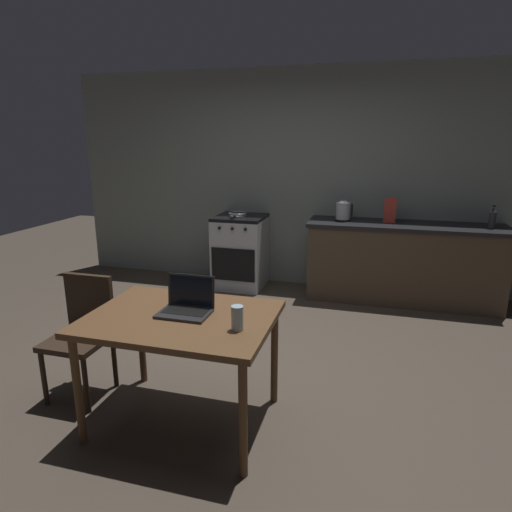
# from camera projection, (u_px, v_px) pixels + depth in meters

# --- Properties ---
(ground_plane) EXTENTS (12.00, 12.00, 0.00)m
(ground_plane) POSITION_uv_depth(u_px,v_px,m) (238.00, 366.00, 3.61)
(ground_plane) COLOR #473D33
(back_wall) EXTENTS (6.40, 0.10, 2.65)m
(back_wall) POSITION_uv_depth(u_px,v_px,m) (318.00, 181.00, 5.35)
(back_wall) COLOR gray
(back_wall) RESTS_ON ground_plane
(kitchen_counter) EXTENTS (2.16, 0.64, 0.91)m
(kitchen_counter) POSITION_uv_depth(u_px,v_px,m) (403.00, 262.00, 4.99)
(kitchen_counter) COLOR #4C3D2D
(kitchen_counter) RESTS_ON ground_plane
(stove_oven) EXTENTS (0.60, 0.62, 0.91)m
(stove_oven) POSITION_uv_depth(u_px,v_px,m) (240.00, 251.00, 5.48)
(stove_oven) COLOR #B7BABF
(stove_oven) RESTS_ON ground_plane
(dining_table) EXTENTS (1.16, 0.86, 0.75)m
(dining_table) POSITION_uv_depth(u_px,v_px,m) (181.00, 327.00, 2.75)
(dining_table) COLOR brown
(dining_table) RESTS_ON ground_plane
(chair) EXTENTS (0.40, 0.40, 0.87)m
(chair) POSITION_uv_depth(u_px,v_px,m) (83.00, 328.00, 3.15)
(chair) COLOR #2D2116
(chair) RESTS_ON ground_plane
(laptop) EXTENTS (0.32, 0.24, 0.23)m
(laptop) POSITION_uv_depth(u_px,v_px,m) (186.00, 306.00, 2.76)
(laptop) COLOR #232326
(laptop) RESTS_ON dining_table
(electric_kettle) EXTENTS (0.19, 0.17, 0.23)m
(electric_kettle) POSITION_uv_depth(u_px,v_px,m) (343.00, 211.00, 5.02)
(electric_kettle) COLOR black
(electric_kettle) RESTS_ON kitchen_counter
(bottle) EXTENTS (0.07, 0.07, 0.25)m
(bottle) POSITION_uv_depth(u_px,v_px,m) (493.00, 217.00, 4.57)
(bottle) COLOR #2D2D33
(bottle) RESTS_ON kitchen_counter
(frying_pan) EXTENTS (0.23, 0.40, 0.05)m
(frying_pan) POSITION_uv_depth(u_px,v_px,m) (238.00, 214.00, 5.34)
(frying_pan) COLOR gray
(frying_pan) RESTS_ON stove_oven
(drinking_glass) EXTENTS (0.07, 0.07, 0.15)m
(drinking_glass) POSITION_uv_depth(u_px,v_px,m) (237.00, 318.00, 2.50)
(drinking_glass) COLOR #99B7C6
(drinking_glass) RESTS_ON dining_table
(cereal_box) EXTENTS (0.13, 0.05, 0.28)m
(cereal_box) POSITION_uv_depth(u_px,v_px,m) (390.00, 210.00, 4.90)
(cereal_box) COLOR #B2382D
(cereal_box) RESTS_ON kitchen_counter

